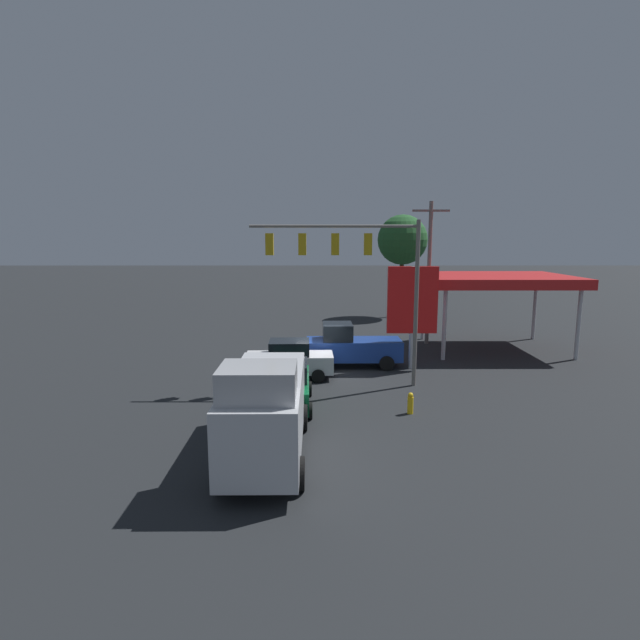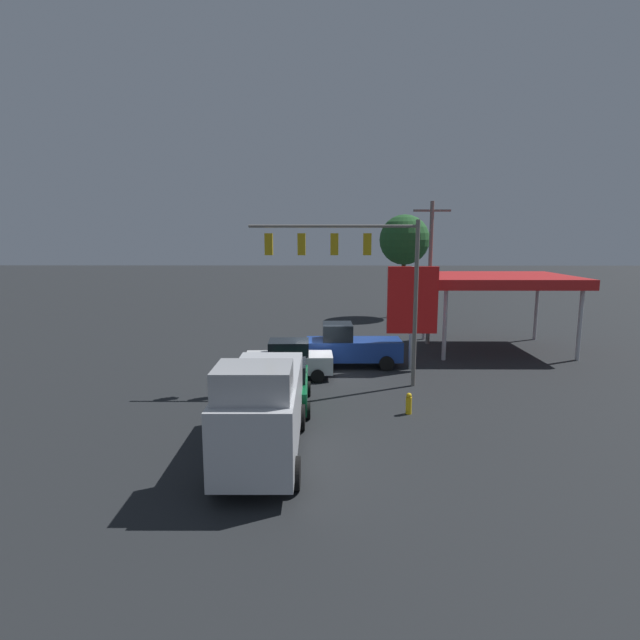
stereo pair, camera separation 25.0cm
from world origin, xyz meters
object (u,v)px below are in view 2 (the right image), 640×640
at_px(street_tree, 404,240).
at_px(sedan_waiting, 289,359).
at_px(pickup_parked, 351,346).
at_px(sedan_far, 286,385).
at_px(fire_hydrant, 409,403).
at_px(delivery_truck, 262,408).
at_px(price_sign, 412,302).
at_px(traffic_signal_assembly, 351,261).
at_px(utility_pole, 430,270).

bearing_deg(street_tree, sedan_waiting, 66.02).
bearing_deg(pickup_parked, sedan_far, 64.33).
bearing_deg(fire_hydrant, delivery_truck, 37.45).
bearing_deg(price_sign, street_tree, -97.44).
height_order(sedan_waiting, delivery_truck, delivery_truck).
distance_m(traffic_signal_assembly, fire_hydrant, 7.12).
distance_m(sedan_waiting, street_tree, 22.55).
xyz_separation_m(utility_pole, pickup_parked, (5.47, 5.89, -3.85)).
bearing_deg(utility_pole, fire_hydrant, 75.34).
bearing_deg(delivery_truck, sedan_far, 175.37).
height_order(traffic_signal_assembly, price_sign, traffic_signal_assembly).
height_order(sedan_far, delivery_truck, delivery_truck).
bearing_deg(fire_hydrant, pickup_parked, -75.54).
distance_m(traffic_signal_assembly, pickup_parked, 6.09).
xyz_separation_m(sedan_far, pickup_parked, (-3.08, -6.72, 0.16)).
relative_size(sedan_waiting, delivery_truck, 0.65).
bearing_deg(delivery_truck, price_sign, 148.78).
relative_size(delivery_truck, fire_hydrant, 7.74).
bearing_deg(sedan_waiting, pickup_parked, -146.10).
relative_size(sedan_far, delivery_truck, 0.65).
height_order(traffic_signal_assembly, delivery_truck, traffic_signal_assembly).
xyz_separation_m(utility_pole, delivery_truck, (8.92, 17.58, -3.26)).
relative_size(utility_pole, street_tree, 1.04).
relative_size(sedan_far, pickup_parked, 0.85).
height_order(traffic_signal_assembly, pickup_parked, traffic_signal_assembly).
bearing_deg(pickup_parked, utility_pole, -133.97).
height_order(sedan_waiting, street_tree, street_tree).
bearing_deg(sedan_far, sedan_waiting, -179.11).
relative_size(utility_pole, delivery_truck, 1.37).
bearing_deg(sedan_far, traffic_signal_assembly, 135.62).
distance_m(pickup_parked, delivery_truck, 12.21).
bearing_deg(sedan_waiting, delivery_truck, 87.06).
bearing_deg(traffic_signal_assembly, fire_hydrant, 118.94).
bearing_deg(pickup_parked, delivery_truck, 72.50).
distance_m(sedan_far, street_tree, 26.44).
bearing_deg(traffic_signal_assembly, sedan_far, 47.01).
bearing_deg(price_sign, sedan_far, 44.55).
xyz_separation_m(sedan_far, fire_hydrant, (-5.03, 0.84, -0.51)).
bearing_deg(price_sign, sedan_waiting, 15.69).
height_order(utility_pole, delivery_truck, utility_pole).
distance_m(price_sign, delivery_truck, 13.18).
xyz_separation_m(traffic_signal_assembly, street_tree, (-5.81, -21.21, 0.81)).
bearing_deg(sedan_waiting, utility_pole, -138.44).
relative_size(traffic_signal_assembly, sedan_far, 1.77).
distance_m(price_sign, pickup_parked, 4.14).
xyz_separation_m(pickup_parked, fire_hydrant, (-1.95, 7.56, -0.67)).
relative_size(sedan_waiting, fire_hydrant, 5.06).
distance_m(price_sign, sedan_far, 9.26).
height_order(sedan_waiting, fire_hydrant, sedan_waiting).
xyz_separation_m(delivery_truck, street_tree, (-9.04, -29.26, 5.10)).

